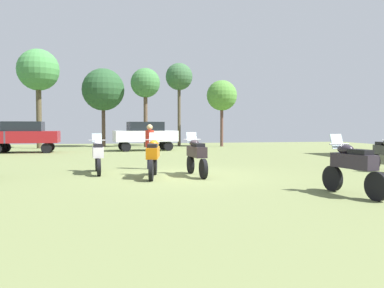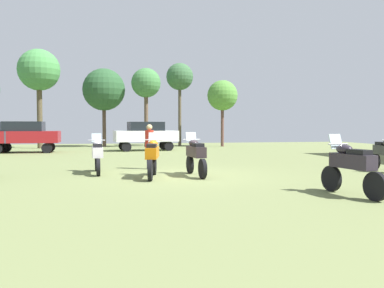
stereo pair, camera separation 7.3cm
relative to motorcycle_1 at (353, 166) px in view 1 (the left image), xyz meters
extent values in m
cube|color=olive|center=(-3.38, 4.74, -0.75)|extent=(44.00, 52.00, 0.02)
cylinder|color=black|center=(-0.12, 0.71, -0.40)|extent=(0.23, 0.68, 0.67)
cylinder|color=black|center=(0.13, -0.76, -0.40)|extent=(0.23, 0.68, 0.67)
cube|color=#2A242E|center=(0.00, -0.03, 0.12)|extent=(0.57, 1.31, 0.36)
ellipsoid|color=#2A242E|center=(-0.04, 0.25, 0.40)|extent=(0.40, 0.53, 0.24)
cube|color=black|center=(0.04, -0.24, 0.36)|extent=(0.39, 0.60, 0.12)
cube|color=silver|center=(-0.10, 0.57, 0.58)|extent=(0.38, 0.21, 0.39)
cylinder|color=#B7B7BC|center=(-0.08, 0.47, 0.52)|extent=(0.62, 0.14, 0.04)
cylinder|color=black|center=(-3.03, 5.31, -0.41)|extent=(0.17, 0.66, 0.66)
cylinder|color=black|center=(-2.91, 3.74, -0.41)|extent=(0.17, 0.66, 0.66)
cube|color=#2C2227|center=(-2.97, 4.52, 0.10)|extent=(0.46, 1.36, 0.36)
ellipsoid|color=#2C2227|center=(-2.99, 4.82, 0.38)|extent=(0.36, 0.50, 0.24)
cube|color=black|center=(-2.95, 4.29, 0.34)|extent=(0.34, 0.58, 0.12)
cube|color=silver|center=(-3.02, 5.15, 0.56)|extent=(0.37, 0.18, 0.39)
cylinder|color=#B7B7BC|center=(-3.01, 5.06, 0.50)|extent=(0.62, 0.08, 0.04)
cylinder|color=black|center=(-4.34, 5.16, -0.41)|extent=(0.23, 0.67, 0.66)
cylinder|color=black|center=(-4.62, 3.56, -0.41)|extent=(0.23, 0.67, 0.66)
cube|color=#C1670B|center=(-4.48, 4.36, 0.10)|extent=(0.60, 1.42, 0.36)
ellipsoid|color=#C1670B|center=(-4.42, 4.66, 0.38)|extent=(0.40, 0.53, 0.24)
cube|color=black|center=(-4.52, 4.12, 0.34)|extent=(0.39, 0.60, 0.12)
cube|color=silver|center=(-4.36, 5.00, 0.56)|extent=(0.38, 0.21, 0.39)
cylinder|color=#B7B7BC|center=(-4.38, 4.90, 0.50)|extent=(0.62, 0.14, 0.04)
cylinder|color=black|center=(4.52, 5.32, -0.43)|extent=(0.26, 0.63, 0.62)
cube|color=#242526|center=(4.36, 4.61, 0.06)|extent=(0.63, 1.28, 0.36)
cube|color=black|center=(4.41, 4.82, 0.30)|extent=(0.42, 0.61, 0.12)
cylinder|color=black|center=(-6.38, 6.74, -0.44)|extent=(0.16, 0.61, 0.60)
cylinder|color=black|center=(-6.26, 5.13, -0.44)|extent=(0.16, 0.61, 0.60)
cube|color=silver|center=(-6.32, 5.93, 0.05)|extent=(0.46, 1.39, 0.36)
ellipsoid|color=silver|center=(-6.34, 6.24, 0.33)|extent=(0.35, 0.50, 0.24)
cube|color=black|center=(-6.30, 5.70, 0.29)|extent=(0.34, 0.58, 0.12)
cube|color=silver|center=(-6.37, 6.58, 0.51)|extent=(0.37, 0.18, 0.39)
cylinder|color=#B7B7BC|center=(-6.36, 6.48, 0.45)|extent=(0.62, 0.08, 0.04)
cylinder|color=black|center=(-12.82, 19.02, -0.42)|extent=(0.64, 0.23, 0.64)
cylinder|color=black|center=(-9.88, 17.61, -0.42)|extent=(0.64, 0.23, 0.64)
cylinder|color=black|center=(-9.89, 19.05, -0.42)|extent=(0.64, 0.23, 0.64)
cube|color=maroon|center=(-11.35, 18.31, 0.28)|extent=(4.32, 1.84, 0.75)
cube|color=black|center=(-11.35, 18.31, 0.96)|extent=(2.38, 1.61, 0.61)
cylinder|color=black|center=(-12.65, 19.10, -0.42)|extent=(0.67, 0.32, 0.64)
cylinder|color=black|center=(-4.90, 18.10, -0.42)|extent=(0.66, 0.30, 0.64)
cylinder|color=black|center=(-5.08, 19.53, -0.42)|extent=(0.66, 0.30, 0.64)
cylinder|color=black|center=(-2.00, 18.46, -0.42)|extent=(0.66, 0.30, 0.64)
cylinder|color=black|center=(-2.17, 19.89, -0.42)|extent=(0.66, 0.30, 0.64)
cube|color=silver|center=(-3.54, 18.99, 0.28)|extent=(4.49, 2.32, 0.75)
cube|color=black|center=(-3.54, 18.99, 0.96)|extent=(2.54, 1.87, 0.61)
cylinder|color=#2E2D44|center=(-4.37, 7.12, -0.31)|extent=(0.14, 0.14, 0.86)
cylinder|color=#2E2D44|center=(-4.31, 6.96, -0.31)|extent=(0.14, 0.14, 0.86)
cylinder|color=#B3281C|center=(-4.34, 7.04, 0.47)|extent=(0.44, 0.44, 0.68)
sphere|color=tan|center=(-4.34, 7.04, 0.93)|extent=(0.23, 0.23, 0.23)
cylinder|color=brown|center=(-3.12, 23.77, 1.60)|extent=(0.32, 0.32, 4.67)
sphere|color=#3D763D|center=(-3.12, 23.77, 4.47)|extent=(2.38, 2.38, 2.38)
cylinder|color=#4D3A32|center=(-6.49, 24.83, 1.22)|extent=(0.29, 0.29, 3.92)
sphere|color=#28512C|center=(-6.49, 24.83, 3.96)|extent=(3.45, 3.45, 3.45)
cylinder|color=brown|center=(3.20, 23.44, 1.11)|extent=(0.26, 0.26, 3.69)
sphere|color=#4E8936|center=(3.20, 23.44, 3.52)|extent=(2.52, 2.52, 2.52)
cylinder|color=#4E4434|center=(-0.14, 25.06, 1.97)|extent=(0.26, 0.26, 5.41)
sphere|color=#376038|center=(-0.14, 25.06, 5.19)|extent=(2.31, 2.31, 2.31)
cylinder|color=brown|center=(-11.27, 23.46, 1.90)|extent=(0.40, 0.40, 5.28)
sphere|color=#428743|center=(-11.27, 23.46, 5.25)|extent=(3.14, 3.14, 3.14)
camera|label=1|loc=(-5.80, -8.82, 0.98)|focal=37.39mm
camera|label=2|loc=(-5.73, -8.84, 0.98)|focal=37.39mm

